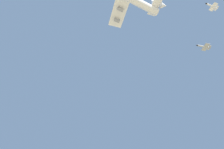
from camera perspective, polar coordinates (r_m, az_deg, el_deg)
chase_jet_right_wing at (r=174.66m, az=29.39°, el=8.47°), size 14.44×10.51×4.00m
chase_jet_trailing at (r=194.44m, az=31.48°, el=19.65°), size 13.48×12.11×4.00m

